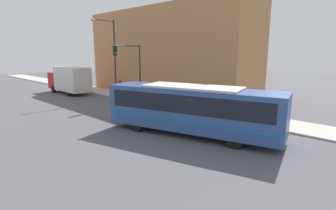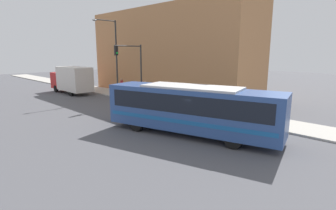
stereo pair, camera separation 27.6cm
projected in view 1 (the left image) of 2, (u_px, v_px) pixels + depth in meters
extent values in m
plane|color=#515156|center=(187.00, 133.00, 16.78)|extent=(120.00, 120.00, 0.00)
cube|color=#B7B2A8|center=(100.00, 91.00, 34.67)|extent=(3.26, 70.00, 0.12)
cube|color=#B27A4C|center=(166.00, 52.00, 31.77)|extent=(6.00, 22.71, 10.16)
cube|color=#2D4C8C|center=(192.00, 108.00, 16.21)|extent=(5.22, 11.27, 2.55)
cube|color=black|center=(192.00, 101.00, 16.12)|extent=(5.03, 10.43, 1.07)
cube|color=#19599E|center=(192.00, 117.00, 16.32)|extent=(5.14, 10.85, 0.24)
cube|color=silver|center=(192.00, 87.00, 15.95)|extent=(3.77, 6.43, 0.16)
cylinder|color=black|center=(155.00, 117.00, 19.04)|extent=(0.51, 1.00, 0.96)
cylinder|color=black|center=(137.00, 124.00, 17.12)|extent=(0.51, 1.00, 0.96)
cylinder|color=black|center=(244.00, 129.00, 15.97)|extent=(0.51, 1.00, 0.96)
cylinder|color=black|center=(234.00, 140.00, 14.05)|extent=(0.51, 1.00, 0.96)
cube|color=silver|center=(72.00, 79.00, 31.93)|extent=(2.35, 5.21, 2.87)
cube|color=#B21919|center=(60.00, 80.00, 34.46)|extent=(2.24, 2.02, 2.04)
cylinder|color=black|center=(54.00, 89.00, 33.70)|extent=(0.25, 0.90, 0.90)
cylinder|color=black|center=(69.00, 92.00, 30.83)|extent=(0.25, 0.90, 0.90)
cylinder|color=gold|center=(200.00, 108.00, 22.23)|extent=(0.28, 0.28, 0.57)
sphere|color=gold|center=(200.00, 104.00, 22.16)|extent=(0.26, 0.26, 0.26)
cylinder|color=gold|center=(201.00, 108.00, 22.12)|extent=(0.12, 0.17, 0.12)
cylinder|color=#2D2D2D|center=(140.00, 73.00, 27.21)|extent=(0.16, 0.16, 5.72)
cylinder|color=#2D2D2D|center=(127.00, 46.00, 25.53)|extent=(3.20, 0.11, 0.11)
cube|color=black|center=(115.00, 51.00, 24.63)|extent=(0.30, 0.24, 0.90)
sphere|color=#19D83F|center=(116.00, 53.00, 24.58)|extent=(0.18, 0.18, 0.18)
cylinder|color=#2D2D2D|center=(158.00, 98.00, 25.63)|extent=(0.06, 0.06, 1.06)
cylinder|color=#4C4C51|center=(158.00, 92.00, 25.50)|extent=(0.14, 0.14, 0.22)
cylinder|color=#2D2D2D|center=(115.00, 59.00, 30.05)|extent=(0.18, 0.18, 8.47)
cylinder|color=#2D2D2D|center=(103.00, 20.00, 28.31)|extent=(2.59, 0.11, 0.11)
ellipsoid|color=gray|center=(93.00, 20.00, 27.41)|extent=(0.56, 0.28, 0.20)
cylinder|color=slate|center=(144.00, 93.00, 29.35)|extent=(0.28, 0.28, 0.85)
cylinder|color=#B22D33|center=(144.00, 87.00, 29.19)|extent=(0.34, 0.34, 0.71)
sphere|color=tan|center=(144.00, 82.00, 29.10)|extent=(0.23, 0.23, 0.23)
cylinder|color=#23283D|center=(120.00, 90.00, 32.09)|extent=(0.28, 0.28, 0.87)
cylinder|color=#B22D33|center=(120.00, 83.00, 31.93)|extent=(0.34, 0.34, 0.72)
sphere|color=tan|center=(120.00, 80.00, 31.84)|extent=(0.23, 0.23, 0.23)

